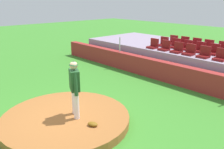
# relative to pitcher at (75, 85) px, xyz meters

# --- Properties ---
(ground_plane) EXTENTS (60.00, 60.00, 0.00)m
(ground_plane) POSITION_rel_pitcher_xyz_m (-0.23, -0.23, -1.26)
(ground_plane) COLOR #3A862A
(pitchers_mound) EXTENTS (3.92, 3.92, 0.25)m
(pitchers_mound) POSITION_rel_pitcher_xyz_m (-0.23, -0.23, -1.14)
(pitchers_mound) COLOR #A0602E
(pitchers_mound) RESTS_ON ground_plane
(pitcher) EXTENTS (0.70, 0.44, 1.75)m
(pitcher) POSITION_rel_pitcher_xyz_m (0.00, 0.00, 0.00)
(pitcher) COLOR white
(pitcher) RESTS_ON pitchers_mound
(baseball) EXTENTS (0.07, 0.07, 0.07)m
(baseball) POSITION_rel_pitcher_xyz_m (-1.22, 0.84, -0.98)
(baseball) COLOR white
(baseball) RESTS_ON pitchers_mound
(fielding_glove) EXTENTS (0.35, 0.30, 0.11)m
(fielding_glove) POSITION_rel_pitcher_xyz_m (0.83, -0.01, -0.96)
(fielding_glove) COLOR brown
(fielding_glove) RESTS_ON pitchers_mound
(brick_barrier) EXTENTS (15.65, 0.40, 0.91)m
(brick_barrier) POSITION_rel_pitcher_xyz_m (-0.23, 5.33, -0.81)
(brick_barrier) COLOR #9F2B29
(brick_barrier) RESTS_ON ground_plane
(fence_post_left) EXTENTS (0.06, 0.06, 0.80)m
(fence_post_left) POSITION_rel_pitcher_xyz_m (-3.52, 5.33, 0.05)
(fence_post_left) COLOR silver
(fence_post_left) RESTS_ON brick_barrier
(bleacher_platform) EXTENTS (13.32, 4.43, 1.20)m
(bleacher_platform) POSITION_rel_pitcher_xyz_m (-0.23, 8.00, -0.66)
(bleacher_platform) COLOR #96859E
(bleacher_platform) RESTS_ON ground_plane
(stadium_chair_0) EXTENTS (0.48, 0.44, 0.50)m
(stadium_chair_0) POSITION_rel_pitcher_xyz_m (-2.01, 6.31, 0.09)
(stadium_chair_0) COLOR maroon
(stadium_chair_0) RESTS_ON bleacher_platform
(stadium_chair_1) EXTENTS (0.48, 0.44, 0.50)m
(stadium_chair_1) POSITION_rel_pitcher_xyz_m (-1.28, 6.32, 0.09)
(stadium_chair_1) COLOR maroon
(stadium_chair_1) RESTS_ON bleacher_platform
(stadium_chair_2) EXTENTS (0.48, 0.44, 0.50)m
(stadium_chair_2) POSITION_rel_pitcher_xyz_m (-0.55, 6.31, 0.09)
(stadium_chair_2) COLOR maroon
(stadium_chair_2) RESTS_ON bleacher_platform
(stadium_chair_3) EXTENTS (0.48, 0.44, 0.50)m
(stadium_chair_3) POSITION_rel_pitcher_xyz_m (0.10, 6.31, 0.09)
(stadium_chair_3) COLOR maroon
(stadium_chair_3) RESTS_ON bleacher_platform
(stadium_chair_4) EXTENTS (0.48, 0.44, 0.50)m
(stadium_chair_4) POSITION_rel_pitcher_xyz_m (0.81, 6.30, 0.09)
(stadium_chair_4) COLOR maroon
(stadium_chair_4) RESTS_ON bleacher_platform
(stadium_chair_5) EXTENTS (0.48, 0.44, 0.50)m
(stadium_chair_5) POSITION_rel_pitcher_xyz_m (1.54, 6.33, 0.09)
(stadium_chair_5) COLOR maroon
(stadium_chair_5) RESTS_ON bleacher_platform
(stadium_chair_6) EXTENTS (0.48, 0.44, 0.50)m
(stadium_chair_6) POSITION_rel_pitcher_xyz_m (-2.00, 7.19, 0.09)
(stadium_chair_6) COLOR maroon
(stadium_chair_6) RESTS_ON bleacher_platform
(stadium_chair_7) EXTENTS (0.48, 0.44, 0.50)m
(stadium_chair_7) POSITION_rel_pitcher_xyz_m (-1.27, 7.22, 0.09)
(stadium_chair_7) COLOR maroon
(stadium_chair_7) RESTS_ON bleacher_platform
(stadium_chair_8) EXTENTS (0.48, 0.44, 0.50)m
(stadium_chair_8) POSITION_rel_pitcher_xyz_m (-0.56, 7.22, 0.09)
(stadium_chair_8) COLOR maroon
(stadium_chair_8) RESTS_ON bleacher_platform
(stadium_chair_9) EXTENTS (0.48, 0.44, 0.50)m
(stadium_chair_9) POSITION_rel_pitcher_xyz_m (0.13, 7.19, 0.09)
(stadium_chair_9) COLOR maroon
(stadium_chair_9) RESTS_ON bleacher_platform
(stadium_chair_10) EXTENTS (0.48, 0.44, 0.50)m
(stadium_chair_10) POSITION_rel_pitcher_xyz_m (0.83, 7.18, 0.09)
(stadium_chair_10) COLOR maroon
(stadium_chair_10) RESTS_ON bleacher_platform
(stadium_chair_12) EXTENTS (0.48, 0.44, 0.50)m
(stadium_chair_12) POSITION_rel_pitcher_xyz_m (-1.97, 8.08, 0.09)
(stadium_chair_12) COLOR maroon
(stadium_chair_12) RESTS_ON bleacher_platform
(stadium_chair_13) EXTENTS (0.48, 0.44, 0.50)m
(stadium_chair_13) POSITION_rel_pitcher_xyz_m (-1.29, 8.13, 0.09)
(stadium_chair_13) COLOR maroon
(stadium_chair_13) RESTS_ON bleacher_platform
(stadium_chair_14) EXTENTS (0.48, 0.44, 0.50)m
(stadium_chair_14) POSITION_rel_pitcher_xyz_m (-0.57, 8.12, 0.09)
(stadium_chair_14) COLOR maroon
(stadium_chair_14) RESTS_ON bleacher_platform
(stadium_chair_15) EXTENTS (0.48, 0.44, 0.50)m
(stadium_chair_15) POSITION_rel_pitcher_xyz_m (0.12, 8.08, 0.09)
(stadium_chair_15) COLOR maroon
(stadium_chair_15) RESTS_ON bleacher_platform
(stadium_chair_16) EXTENTS (0.48, 0.44, 0.50)m
(stadium_chair_16) POSITION_rel_pitcher_xyz_m (0.85, 8.10, 0.09)
(stadium_chair_16) COLOR maroon
(stadium_chair_16) RESTS_ON bleacher_platform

